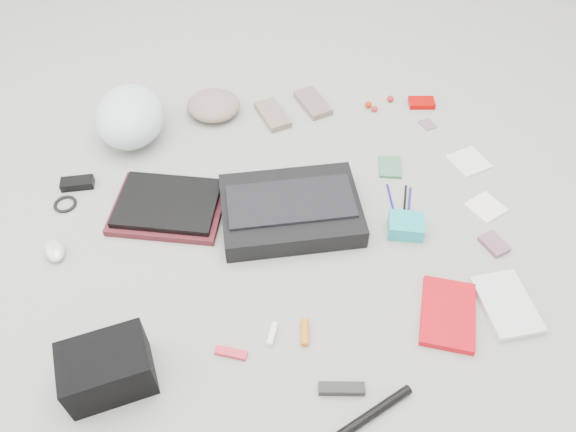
{
  "coord_description": "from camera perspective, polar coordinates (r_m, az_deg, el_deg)",
  "views": [
    {
      "loc": [
        -0.18,
        -1.16,
        1.44
      ],
      "look_at": [
        0.0,
        0.0,
        0.05
      ],
      "focal_mm": 35.0,
      "sensor_mm": 36.0,
      "label": 1
    }
  ],
  "objects": [
    {
      "name": "ground_plane",
      "position": [
        1.86,
        0.0,
        -1.0
      ],
      "size": [
        4.0,
        4.0,
        0.0
      ],
      "primitive_type": "plane",
      "color": "gray"
    },
    {
      "name": "messenger_bag",
      "position": [
        1.85,
        0.28,
        0.6
      ],
      "size": [
        0.46,
        0.33,
        0.08
      ],
      "primitive_type": "cube",
      "rotation": [
        0.0,
        0.0,
        -0.02
      ],
      "color": "black",
      "rests_on": "ground_plane"
    },
    {
      "name": "bag_flap",
      "position": [
        1.82,
        0.28,
        1.49
      ],
      "size": [
        0.41,
        0.19,
        0.01
      ],
      "primitive_type": "cube",
      "rotation": [
        0.0,
        0.0,
        -0.02
      ],
      "color": "black",
      "rests_on": "messenger_bag"
    },
    {
      "name": "laptop_sleeve",
      "position": [
        1.94,
        -12.03,
        0.86
      ],
      "size": [
        0.42,
        0.36,
        0.03
      ],
      "primitive_type": "cube",
      "rotation": [
        0.0,
        0.0,
        -0.27
      ],
      "color": "#51191F",
      "rests_on": "ground_plane"
    },
    {
      "name": "laptop",
      "position": [
        1.92,
        -12.14,
        1.33
      ],
      "size": [
        0.38,
        0.32,
        0.02
      ],
      "primitive_type": "cube",
      "rotation": [
        0.0,
        0.0,
        -0.27
      ],
      "color": "black",
      "rests_on": "laptop_sleeve"
    },
    {
      "name": "bike_helmet",
      "position": [
        2.19,
        -15.76,
        9.71
      ],
      "size": [
        0.28,
        0.34,
        0.19
      ],
      "primitive_type": "ellipsoid",
      "rotation": [
        0.0,
        0.0,
        -0.11
      ],
      "color": "silver",
      "rests_on": "ground_plane"
    },
    {
      "name": "beanie",
      "position": [
        2.27,
        -7.58,
        11.09
      ],
      "size": [
        0.27,
        0.27,
        0.07
      ],
      "primitive_type": "ellipsoid",
      "rotation": [
        0.0,
        0.0,
        -0.4
      ],
      "color": "gray",
      "rests_on": "ground_plane"
    },
    {
      "name": "mitten_left",
      "position": [
        2.24,
        -1.55,
        10.24
      ],
      "size": [
        0.13,
        0.19,
        0.03
      ],
      "primitive_type": "cube",
      "rotation": [
        0.0,
        0.0,
        0.28
      ],
      "color": "gray",
      "rests_on": "ground_plane"
    },
    {
      "name": "mitten_right",
      "position": [
        2.3,
        2.53,
        11.41
      ],
      "size": [
        0.14,
        0.19,
        0.03
      ],
      "primitive_type": "cube",
      "rotation": [
        0.0,
        0.0,
        0.3
      ],
      "color": "#79665C",
      "rests_on": "ground_plane"
    },
    {
      "name": "power_brick",
      "position": [
        2.1,
        -20.61,
        3.13
      ],
      "size": [
        0.11,
        0.05,
        0.03
      ],
      "primitive_type": "cube",
      "rotation": [
        0.0,
        0.0,
        -0.01
      ],
      "color": "black",
      "rests_on": "ground_plane"
    },
    {
      "name": "cable_coil",
      "position": [
        2.06,
        -21.7,
        1.14
      ],
      "size": [
        0.09,
        0.09,
        0.01
      ],
      "primitive_type": "torus",
      "rotation": [
        0.0,
        0.0,
        0.11
      ],
      "color": "black",
      "rests_on": "ground_plane"
    },
    {
      "name": "mouse",
      "position": [
        1.92,
        -22.63,
        -3.22
      ],
      "size": [
        0.09,
        0.11,
        0.04
      ],
      "primitive_type": "ellipsoid",
      "rotation": [
        0.0,
        0.0,
        0.33
      ],
      "color": "silver",
      "rests_on": "ground_plane"
    },
    {
      "name": "camera_bag",
      "position": [
        1.58,
        -17.88,
        -14.56
      ],
      "size": [
        0.25,
        0.19,
        0.14
      ],
      "primitive_type": "cube",
      "rotation": [
        0.0,
        0.0,
        0.19
      ],
      "color": "black",
      "rests_on": "ground_plane"
    },
    {
      "name": "multitool",
      "position": [
        1.61,
        -5.8,
        -13.67
      ],
      "size": [
        0.09,
        0.06,
        0.01
      ],
      "primitive_type": "cube",
      "rotation": [
        0.0,
        0.0,
        -0.38
      ],
      "color": "red",
      "rests_on": "ground_plane"
    },
    {
      "name": "toiletry_tube_white",
      "position": [
        1.62,
        -1.63,
        -11.89
      ],
      "size": [
        0.04,
        0.07,
        0.02
      ],
      "primitive_type": "cylinder",
      "rotation": [
        1.57,
        0.0,
        -0.39
      ],
      "color": "white",
      "rests_on": "ground_plane"
    },
    {
      "name": "toiletry_tube_orange",
      "position": [
        1.62,
        1.72,
        -11.73
      ],
      "size": [
        0.04,
        0.08,
        0.02
      ],
      "primitive_type": "cylinder",
      "rotation": [
        1.57,
        0.0,
        -0.17
      ],
      "color": "orange",
      "rests_on": "ground_plane"
    },
    {
      "name": "u_lock",
      "position": [
        1.56,
        5.46,
        -17.07
      ],
      "size": [
        0.13,
        0.05,
        0.02
      ],
      "primitive_type": "cube",
      "rotation": [
        0.0,
        0.0,
        -0.17
      ],
      "color": "black",
      "rests_on": "ground_plane"
    },
    {
      "name": "bike_pump",
      "position": [
        1.54,
        8.13,
        -19.52
      ],
      "size": [
        0.26,
        0.13,
        0.03
      ],
      "primitive_type": "cylinder",
      "rotation": [
        0.0,
        1.57,
        0.41
      ],
      "color": "black",
      "rests_on": "ground_plane"
    },
    {
      "name": "book_red",
      "position": [
        1.72,
        15.94,
        -9.54
      ],
      "size": [
        0.22,
        0.27,
        0.02
      ],
      "primitive_type": "cube",
      "rotation": [
        0.0,
        0.0,
        -0.37
      ],
      "color": "red",
      "rests_on": "ground_plane"
    },
    {
      "name": "book_white",
      "position": [
        1.79,
        21.31,
        -8.37
      ],
      "size": [
        0.15,
        0.22,
        0.02
      ],
      "primitive_type": "cube",
      "rotation": [
        0.0,
        0.0,
        0.04
      ],
      "color": "silver",
      "rests_on": "ground_plane"
    },
    {
      "name": "notepad",
      "position": [
        2.07,
        10.31,
        4.92
      ],
      "size": [
        0.1,
        0.12,
        0.01
      ],
      "primitive_type": "cube",
      "rotation": [
        0.0,
        0.0,
        -0.23
      ],
      "color": "#366E46",
      "rests_on": "ground_plane"
    },
    {
      "name": "pen_blue",
      "position": [
        1.97,
        10.36,
        1.84
      ],
      "size": [
        0.02,
        0.13,
        0.01
      ],
      "primitive_type": "cylinder",
      "rotation": [
        1.57,
        0.0,
        -0.09
      ],
      "color": "#0E0C98",
      "rests_on": "ground_plane"
    },
    {
      "name": "pen_black",
      "position": [
        1.97,
        11.8,
        1.69
      ],
      "size": [
        0.05,
        0.12,
        0.01
      ],
      "primitive_type": "cylinder",
      "rotation": [
        1.57,
        0.0,
        -0.35
      ],
      "color": "black",
      "rests_on": "ground_plane"
    },
    {
      "name": "pen_navy",
      "position": [
        1.96,
        12.22,
        1.32
      ],
      "size": [
        0.06,
        0.14,
        0.01
      ],
      "primitive_type": "cylinder",
      "rotation": [
        1.57,
        0.0,
        -0.36
      ],
      "color": "navy",
      "rests_on": "ground_plane"
    },
    {
      "name": "accordion_wallet",
      "position": [
        1.86,
        11.88,
        -1.0
      ],
      "size": [
        0.13,
        0.12,
        0.06
      ],
      "primitive_type": "cube",
      "rotation": [
        0.0,
        0.0,
        -0.27
      ],
      "color": "#1EB7B7",
      "rests_on": "ground_plane"
    },
    {
      "name": "card_deck",
      "position": [
        1.92,
        20.19,
        -2.69
      ],
      "size": [
        0.09,
        0.1,
        0.02
      ],
      "primitive_type": "cube",
      "rotation": [
        0.0,
        0.0,
        0.35
      ],
      "color": "#845566",
      "rests_on": "ground_plane"
    },
    {
      "name": "napkin_top",
      "position": [
        2.16,
        17.88,
        5.28
      ],
      "size": [
        0.15,
        0.15,
        0.01
      ],
      "primitive_type": "cube",
      "rotation": [
        0.0,
        0.0,
        0.31
      ],
      "color": "silver",
      "rests_on": "ground_plane"
    },
    {
      "name": "napkin_bottom",
      "position": [
        2.02,
        19.46,
        0.86
      ],
      "size": [
        0.14,
        0.14,
        0.01
      ],
      "primitive_type": "cube",
      "rotation": [
        0.0,
        0.0,
        0.43
      ],
      "color": "white",
      "rests_on": "ground_plane"
    },
    {
      "name": "lollipop_a",
      "position": [
        2.31,
        8.17,
        11.16
      ],
      "size": [
        0.04,
        0.04,
        0.03
      ],
      "primitive_type": "sphere",
      "rotation": [
        0.0,
        0.0,
        0.35
      ],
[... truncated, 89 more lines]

